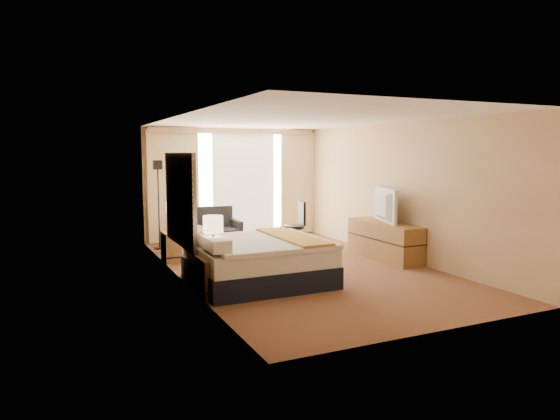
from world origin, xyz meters
name	(u,v)px	position (x,y,z in m)	size (l,w,h in m)	color
floor	(299,267)	(0.00, 0.00, 0.00)	(4.20, 7.00, 0.02)	#511717
ceiling	(300,119)	(0.00, 0.00, 2.60)	(4.20, 7.00, 0.02)	white
wall_back	(233,183)	(0.00, 3.50, 1.30)	(4.20, 0.02, 2.60)	#D9B684
wall_front	(442,219)	(0.00, -3.50, 1.30)	(4.20, 0.02, 2.60)	#D9B684
wall_left	(180,199)	(-2.10, 0.00, 1.30)	(0.02, 7.00, 2.60)	#D9B684
wall_right	(397,191)	(2.10, 0.00, 1.30)	(0.02, 7.00, 2.60)	#D9B684
headboard	(180,199)	(-2.06, 0.20, 1.28)	(0.06, 1.85, 1.50)	black
nightstand_left	(215,277)	(-1.87, -1.05, 0.28)	(0.45, 0.52, 0.55)	olive
nightstand_right	(175,247)	(-1.87, 1.45, 0.28)	(0.45, 0.52, 0.55)	olive
media_dresser	(384,240)	(1.83, 0.00, 0.35)	(0.50, 1.80, 0.70)	olive
window	(243,182)	(0.25, 3.47, 1.32)	(2.30, 0.02, 2.30)	white
curtains	(234,179)	(0.00, 3.39, 1.41)	(4.12, 0.19, 2.56)	beige
bed	(257,260)	(-1.06, -0.65, 0.36)	(2.01, 1.83, 0.97)	black
loveseat	(207,234)	(-0.94, 2.49, 0.28)	(1.39, 0.77, 0.86)	#5C221A
floor_lamp	(158,186)	(-1.90, 2.80, 1.32)	(0.24, 0.24, 1.87)	black
desk_chair	(296,228)	(0.68, 1.48, 0.45)	(0.49, 0.49, 1.02)	black
lamp_left	(213,225)	(-1.88, -1.02, 1.01)	(0.28, 0.28, 0.60)	black
lamp_right	(173,208)	(-1.88, 1.50, 0.99)	(0.27, 0.27, 0.57)	black
tissue_box	(224,253)	(-1.74, -1.08, 0.61)	(0.12, 0.12, 0.11)	#96CAE9
telephone	(179,231)	(-1.83, 1.34, 0.58)	(0.18, 0.14, 0.07)	black
television	(380,205)	(1.78, 0.10, 1.03)	(1.13, 0.15, 0.65)	black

